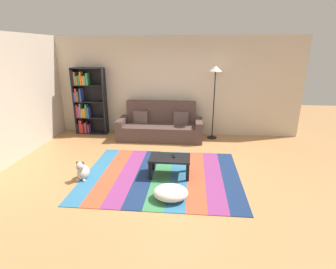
% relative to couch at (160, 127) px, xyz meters
% --- Properties ---
extents(ground_plane, '(14.00, 14.00, 0.00)m').
position_rel_couch_xyz_m(ground_plane, '(0.39, -2.02, -0.34)').
color(ground_plane, '#B27F4C').
extents(back_wall, '(6.80, 0.10, 2.70)m').
position_rel_couch_xyz_m(back_wall, '(0.39, 0.53, 1.01)').
color(back_wall, beige).
rests_on(back_wall, ground_plane).
extents(left_wall, '(0.10, 5.50, 2.70)m').
position_rel_couch_xyz_m(left_wall, '(-3.01, -1.27, 1.01)').
color(left_wall, beige).
rests_on(left_wall, ground_plane).
extents(rug, '(3.00, 2.44, 0.01)m').
position_rel_couch_xyz_m(rug, '(0.30, -2.22, -0.33)').
color(rug, teal).
rests_on(rug, ground_plane).
extents(couch, '(2.26, 0.80, 1.00)m').
position_rel_couch_xyz_m(couch, '(0.00, 0.00, 0.00)').
color(couch, '#4C3833').
rests_on(couch, ground_plane).
extents(bookshelf, '(0.90, 0.28, 1.87)m').
position_rel_couch_xyz_m(bookshelf, '(-2.14, 0.28, 0.58)').
color(bookshelf, black).
rests_on(bookshelf, ground_plane).
extents(coffee_table, '(0.78, 0.49, 0.37)m').
position_rel_couch_xyz_m(coffee_table, '(0.45, -2.19, -0.02)').
color(coffee_table, black).
rests_on(coffee_table, rug).
extents(pouf, '(0.58, 0.48, 0.23)m').
position_rel_couch_xyz_m(pouf, '(0.54, -3.05, -0.21)').
color(pouf, white).
rests_on(pouf, rug).
extents(dog, '(0.22, 0.35, 0.40)m').
position_rel_couch_xyz_m(dog, '(-1.18, -2.50, -0.18)').
color(dog, beige).
rests_on(dog, ground_plane).
extents(standing_lamp, '(0.32, 0.32, 1.95)m').
position_rel_couch_xyz_m(standing_lamp, '(1.42, 0.17, 1.29)').
color(standing_lamp, black).
rests_on(standing_lamp, ground_plane).
extents(tv_remote, '(0.07, 0.16, 0.02)m').
position_rel_couch_xyz_m(tv_remote, '(0.52, -2.14, 0.06)').
color(tv_remote, black).
rests_on(tv_remote, coffee_table).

